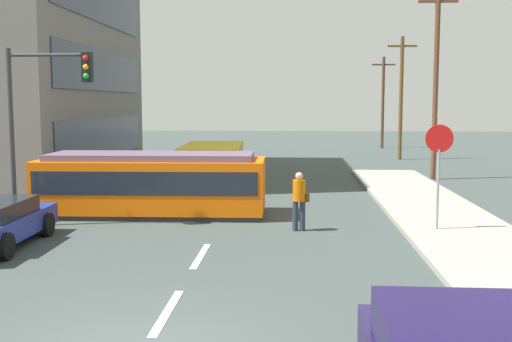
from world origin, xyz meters
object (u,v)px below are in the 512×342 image
at_px(stop_sign, 439,155).
at_px(utility_pole_mid, 436,81).
at_px(streetcar_tram, 152,183).
at_px(city_bus, 212,162).
at_px(traffic_light_mast, 43,104).
at_px(parked_sedan_far, 112,180).
at_px(utility_pole_far, 401,96).
at_px(pedestrian_crossing, 299,198).
at_px(utility_pole_distant, 383,101).

bearing_deg(stop_sign, utility_pole_mid, 78.14).
relative_size(streetcar_tram, city_bus, 1.25).
xyz_separation_m(traffic_light_mast, utility_pole_mid, (13.76, 12.13, 1.00)).
xyz_separation_m(city_bus, parked_sedan_far, (-3.46, -3.61, -0.39)).
bearing_deg(stop_sign, traffic_light_mast, 178.38).
distance_m(parked_sedan_far, utility_pole_far, 21.53).
xyz_separation_m(parked_sedan_far, utility_pole_far, (13.75, 16.22, 3.39)).
distance_m(stop_sign, utility_pole_far, 22.89).
bearing_deg(city_bus, utility_pole_mid, 13.32).
bearing_deg(streetcar_tram, pedestrian_crossing, -25.85).
xyz_separation_m(streetcar_tram, parked_sedan_far, (-2.48, 3.96, -0.41)).
bearing_deg(utility_pole_far, utility_pole_distant, 88.58).
bearing_deg(utility_pole_mid, traffic_light_mast, -138.61).
height_order(stop_sign, utility_pole_distant, utility_pole_distant).
relative_size(city_bus, traffic_light_mast, 1.13).
height_order(traffic_light_mast, utility_pole_mid, utility_pole_mid).
relative_size(stop_sign, traffic_light_mast, 0.56).
bearing_deg(traffic_light_mast, city_bus, 69.59).
bearing_deg(traffic_light_mast, parked_sedan_far, 88.49).
xyz_separation_m(streetcar_tram, city_bus, (0.98, 7.57, -0.02)).
bearing_deg(utility_pole_far, traffic_light_mast, -121.91).
distance_m(pedestrian_crossing, stop_sign, 4.00).
height_order(city_bus, traffic_light_mast, traffic_light_mast).
height_order(parked_sedan_far, utility_pole_mid, utility_pole_mid).
height_order(streetcar_tram, traffic_light_mast, traffic_light_mast).
distance_m(city_bus, traffic_light_mast, 10.69).
distance_m(parked_sedan_far, utility_pole_mid, 15.39).
relative_size(streetcar_tram, pedestrian_crossing, 4.34).
xyz_separation_m(streetcar_tram, traffic_light_mast, (-2.64, -2.16, 2.55)).
relative_size(pedestrian_crossing, stop_sign, 0.58).
distance_m(city_bus, utility_pole_distant, 24.78).
distance_m(city_bus, pedestrian_crossing, 10.54).
bearing_deg(pedestrian_crossing, utility_pole_mid, 62.39).
bearing_deg(parked_sedan_far, utility_pole_mid, 23.84).
distance_m(streetcar_tram, utility_pole_far, 23.31).
relative_size(traffic_light_mast, utility_pole_far, 0.67).
bearing_deg(parked_sedan_far, city_bus, 46.22).
relative_size(parked_sedan_far, utility_pole_far, 0.58).
bearing_deg(utility_pole_mid, parked_sedan_far, -156.16).
xyz_separation_m(parked_sedan_far, utility_pole_distant, (13.99, 25.88, 3.10)).
bearing_deg(pedestrian_crossing, traffic_light_mast, 179.02).
bearing_deg(stop_sign, parked_sedan_far, 149.65).
bearing_deg(utility_pole_distant, utility_pole_far, -91.42).
relative_size(streetcar_tram, utility_pole_distant, 1.02).
distance_m(streetcar_tram, traffic_light_mast, 4.26).
relative_size(traffic_light_mast, utility_pole_distant, 0.73).
height_order(city_bus, utility_pole_distant, utility_pole_distant).
relative_size(streetcar_tram, parked_sedan_far, 1.62).
xyz_separation_m(parked_sedan_far, utility_pole_mid, (13.60, 6.01, 3.96)).
relative_size(stop_sign, utility_pole_mid, 0.33).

